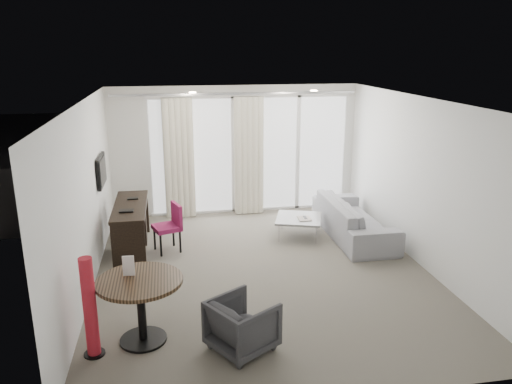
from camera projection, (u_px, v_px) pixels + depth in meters
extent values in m
cube|color=#605B4F|center=(263.00, 271.00, 7.67)|extent=(5.00, 6.00, 0.00)
cube|color=white|center=(263.00, 101.00, 6.95)|extent=(5.00, 6.00, 0.00)
cube|color=silver|center=(86.00, 199.00, 6.89)|extent=(0.00, 6.00, 2.60)
cube|color=silver|center=(421.00, 182.00, 7.73)|extent=(0.00, 6.00, 2.60)
cube|color=silver|center=(326.00, 281.00, 4.47)|extent=(5.00, 0.00, 2.60)
cylinder|color=#FFE0B2|center=(193.00, 92.00, 8.31)|extent=(0.12, 0.12, 0.02)
cylinder|color=#FFE0B2|center=(314.00, 91.00, 8.66)|extent=(0.12, 0.12, 0.02)
cylinder|color=#B01C2A|center=(90.00, 308.00, 5.44)|extent=(0.26, 0.26, 1.17)
imported|color=#2F2E31|center=(242.00, 325.00, 5.62)|extent=(0.91, 0.91, 0.61)
imported|color=gray|center=(354.00, 218.00, 9.03)|extent=(0.90, 2.29, 0.67)
cube|color=#4D4D50|center=(240.00, 193.00, 12.00)|extent=(5.60, 3.00, 0.12)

